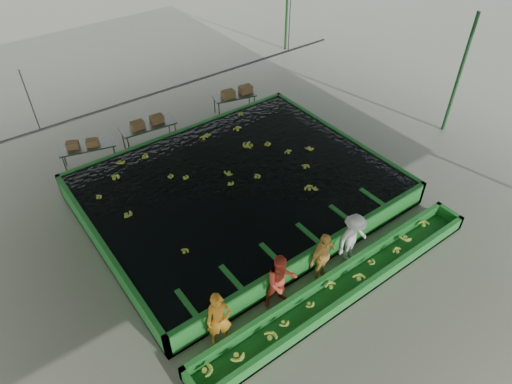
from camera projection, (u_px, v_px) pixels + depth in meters
ground at (265, 222)px, 15.29m from camera, size 80.00×80.00×0.00m
shed_roof at (267, 87)px, 12.06m from camera, size 20.00×22.00×0.04m
shed_posts at (266, 163)px, 13.68m from camera, size 20.00×22.00×5.00m
flotation_tank at (239, 189)px, 15.92m from camera, size 10.00×8.00×0.90m
tank_water at (239, 180)px, 15.66m from camera, size 9.70×7.70×0.00m
sorting_trough at (342, 287)px, 12.93m from camera, size 10.00×1.00×0.50m
cableway_rail at (181, 85)px, 16.41m from camera, size 0.08×0.08×14.00m
rail_hanger_left at (30, 101)px, 13.48m from camera, size 0.04×0.04×2.00m
rail_hanger_right at (289, 27)px, 18.04m from camera, size 0.04×0.04×2.00m
worker_a at (219, 320)px, 11.35m from camera, size 0.77×0.64×1.80m
worker_b at (281, 281)px, 12.25m from camera, size 1.06×0.93×1.83m
worker_c at (323, 257)px, 12.97m from camera, size 1.06×0.52×1.74m
worker_d at (353, 238)px, 13.53m from camera, size 1.13×0.66×1.74m
packing_table_left at (90, 155)px, 17.43m from camera, size 2.19×1.32×0.93m
packing_table_mid at (149, 135)px, 18.44m from camera, size 2.27×1.10×1.00m
packing_table_right at (234, 104)px, 20.53m from camera, size 2.00×1.19×0.85m
box_stack_left at (83, 146)px, 17.07m from camera, size 1.19×0.77×0.25m
box_stack_mid at (148, 125)px, 18.09m from camera, size 1.35×0.43×0.29m
box_stack_right at (237, 95)px, 20.29m from camera, size 1.48×0.54×0.31m
floating_bananas at (226, 169)px, 16.15m from camera, size 9.48×6.46×0.13m
trough_bananas at (343, 284)px, 12.83m from camera, size 9.16×0.61×0.12m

